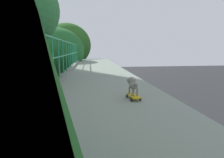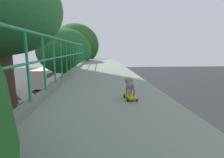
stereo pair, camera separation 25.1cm
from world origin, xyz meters
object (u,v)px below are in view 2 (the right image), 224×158
Objects in this scene: car_yellow_cab_fifth at (21,126)px; small_dog at (130,84)px; car_grey_sixth at (6,109)px; toy_skateboard at (130,96)px; city_bus at (48,75)px.

small_dog reaches higher than car_yellow_cab_fifth.
small_dog is (10.10, -13.63, 5.26)m from car_grey_sixth.
car_grey_sixth is 10.38× the size of toy_skateboard.
car_yellow_cab_fifth is 12.77m from toy_skateboard.
toy_skateboard is at bearing -54.61° from car_yellow_cab_fifth.
small_dog reaches higher than city_bus.
car_grey_sixth is at bearing 126.43° from toy_skateboard.
toy_skateboard is at bearing -86.13° from small_dog.
car_yellow_cab_fifth is at bearing -51.27° from car_grey_sixth.
small_dog is at bearing -70.36° from city_bus.
city_bus is 30.82m from small_dog.
small_dog is (10.27, -28.78, 4.06)m from city_bus.
city_bus is 30.85m from toy_skateboard.
car_yellow_cab_fifth is at bearing 125.39° from toy_skateboard.
car_yellow_cab_fifth is 19.62m from city_bus.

